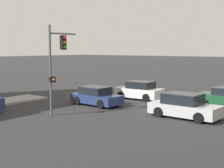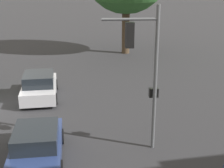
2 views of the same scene
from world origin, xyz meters
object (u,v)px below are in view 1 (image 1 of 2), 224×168
crossing_car_0 (139,91)px  crossing_car_1 (96,96)px  traffic_signal (57,58)px  crossing_car_3 (184,106)px

crossing_car_0 → crossing_car_1: (0.96, 4.31, -0.05)m
traffic_signal → crossing_car_0: 8.80m
crossing_car_0 → crossing_car_1: crossing_car_0 is taller
crossing_car_1 → crossing_car_3: bearing=4.0°
traffic_signal → crossing_car_0: bearing=91.5°
crossing_car_1 → crossing_car_3: (-6.89, -0.07, 0.04)m
crossing_car_3 → crossing_car_1: bearing=-177.5°
traffic_signal → crossing_car_3: (-6.63, -4.06, -2.87)m
crossing_car_1 → crossing_car_3: size_ratio=0.94×
crossing_car_0 → crossing_car_3: (-5.93, 4.23, -0.01)m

